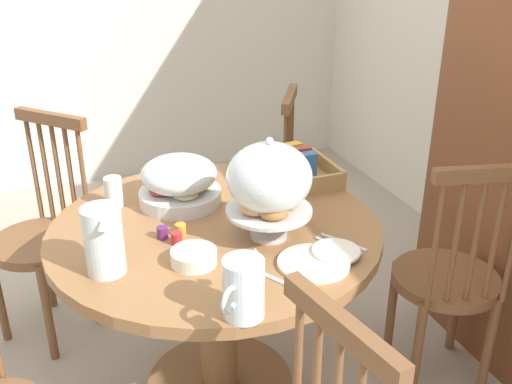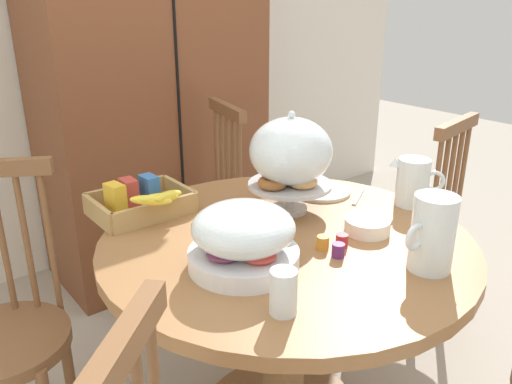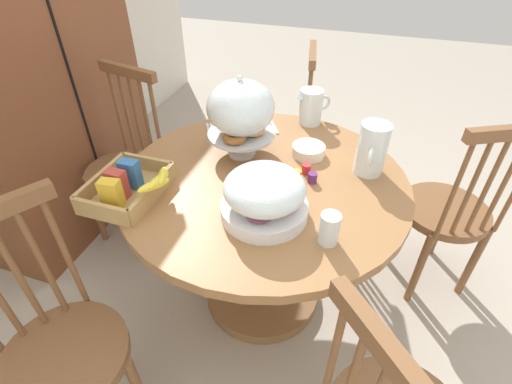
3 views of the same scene
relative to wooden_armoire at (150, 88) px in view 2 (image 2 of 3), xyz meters
name	(u,v)px [view 2 (image 2 of 3)]	position (x,y,z in m)	size (l,w,h in m)	color
wall_back	(82,21)	(-0.19, 0.33, 0.32)	(4.80, 0.06, 2.60)	silver
wooden_armoire	(150,88)	(0.00, 0.00, 0.00)	(1.18, 0.60, 1.96)	brown
dining_table	(285,301)	(-0.26, -1.35, -0.47)	(1.13, 1.13, 0.74)	olive
windsor_chair_facing_door	(411,232)	(0.59, -1.21, -0.53)	(0.41, 0.41, 0.97)	brown
windsor_chair_far_side	(202,218)	(-0.04, -0.51, -0.53)	(0.41, 0.42, 0.97)	brown
windsor_chair_host_seat	(4,337)	(-1.00, -0.90, -0.53)	(0.45, 0.45, 0.97)	brown
pastry_stand_with_dome	(291,155)	(-0.12, -1.21, -0.05)	(0.28, 0.28, 0.34)	silver
fruit_platter_covered	(243,238)	(-0.47, -1.42, -0.16)	(0.30, 0.30, 0.18)	silver
orange_juice_pitcher	(432,237)	(-0.09, -1.73, -0.15)	(0.20, 0.11, 0.21)	silver
milk_pitcher	(413,184)	(0.25, -1.42, -0.17)	(0.15, 0.16, 0.17)	silver
cereal_basket	(140,202)	(-0.53, -0.92, -0.20)	(0.32, 0.30, 0.12)	tan
china_plate_large	(321,191)	(0.09, -1.14, -0.24)	(0.22, 0.22, 0.01)	white
china_plate_small	(300,183)	(0.07, -1.06, -0.23)	(0.15, 0.15, 0.01)	white
cereal_bowl	(367,226)	(-0.04, -1.48, -0.22)	(0.14, 0.14, 0.04)	white
drinking_glass	(283,292)	(-0.53, -1.65, -0.19)	(0.06, 0.06, 0.11)	silver
jam_jar_strawberry	(343,241)	(-0.18, -1.50, -0.22)	(0.04, 0.04, 0.04)	#B7282D
jam_jar_apricot	(323,243)	(-0.23, -1.47, -0.22)	(0.04, 0.04, 0.04)	orange
jam_jar_grape	(338,250)	(-0.23, -1.54, -0.22)	(0.04, 0.04, 0.04)	#5B2366
table_knife	(285,187)	(0.02, -1.02, -0.24)	(0.17, 0.01, 0.01)	silver
dinner_fork	(277,186)	(0.00, -1.00, -0.24)	(0.17, 0.01, 0.01)	silver
soup_spoon	(358,196)	(0.16, -1.27, -0.24)	(0.17, 0.01, 0.01)	silver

